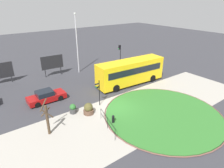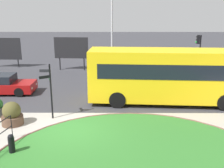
# 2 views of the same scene
# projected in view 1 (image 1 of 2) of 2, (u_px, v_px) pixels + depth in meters

# --- Properties ---
(ground) EXTENTS (120.00, 120.00, 0.00)m
(ground) POSITION_uv_depth(u_px,v_px,m) (117.00, 108.00, 21.23)
(ground) COLOR #333338
(sidewalk_paving) EXTENTS (32.00, 8.33, 0.02)m
(sidewalk_paving) POSITION_uv_depth(u_px,v_px,m) (128.00, 115.00, 19.87)
(sidewalk_paving) COLOR #9E998E
(sidewalk_paving) RESTS_ON ground
(grass_island) EXTENTS (11.78, 11.78, 0.10)m
(grass_island) POSITION_uv_depth(u_px,v_px,m) (163.00, 114.00, 20.01)
(grass_island) COLOR #2D6B28
(grass_island) RESTS_ON ground
(grass_kerb_ring) EXTENTS (12.09, 12.09, 0.11)m
(grass_kerb_ring) POSITION_uv_depth(u_px,v_px,m) (163.00, 114.00, 20.01)
(grass_kerb_ring) COLOR brown
(grass_kerb_ring) RESTS_ON ground
(signpost_directional) EXTENTS (0.58, 0.88, 3.03)m
(signpost_directional) POSITION_uv_depth(u_px,v_px,m) (99.00, 91.00, 21.01)
(signpost_directional) COLOR black
(signpost_directional) RESTS_ON ground
(bollard_foreground) EXTENTS (0.26, 0.26, 0.89)m
(bollard_foreground) POSITION_uv_depth(u_px,v_px,m) (113.00, 119.00, 18.41)
(bollard_foreground) COLOR black
(bollard_foreground) RESTS_ON ground
(railing_grass_edge) EXTENTS (0.86, 3.46, 1.14)m
(railing_grass_edge) POSITION_uv_depth(u_px,v_px,m) (107.00, 122.00, 17.56)
(railing_grass_edge) COLOR black
(railing_grass_edge) RESTS_ON ground
(bus_yellow) EXTENTS (10.00, 3.02, 3.36)m
(bus_yellow) POSITION_uv_depth(u_px,v_px,m) (131.00, 72.00, 26.56)
(bus_yellow) COLOR yellow
(bus_yellow) RESTS_ON ground
(car_far_lane) EXTENTS (4.29, 1.86, 1.35)m
(car_far_lane) POSITION_uv_depth(u_px,v_px,m) (46.00, 96.00, 22.35)
(car_far_lane) COLOR maroon
(car_far_lane) RESTS_ON ground
(traffic_light_near) EXTENTS (0.48, 0.32, 3.56)m
(traffic_light_near) POSITION_uv_depth(u_px,v_px,m) (120.00, 50.00, 34.13)
(traffic_light_near) COLOR black
(traffic_light_near) RESTS_ON ground
(lamppost_tall) EXTENTS (0.32, 0.32, 9.14)m
(lamppost_tall) POSITION_uv_depth(u_px,v_px,m) (77.00, 42.00, 29.65)
(lamppost_tall) COLOR #B7B7BC
(lamppost_tall) RESTS_ON ground
(billboard_left) EXTENTS (3.30, 0.35, 3.19)m
(billboard_left) POSITION_uv_depth(u_px,v_px,m) (52.00, 63.00, 29.27)
(billboard_left) COLOR black
(billboard_left) RESTS_ON ground
(billboard_right) EXTENTS (3.38, 0.28, 3.01)m
(billboard_right) POSITION_uv_depth(u_px,v_px,m) (0.00, 71.00, 26.52)
(billboard_right) COLOR black
(billboard_right) RESTS_ON ground
(planter_near_signpost) EXTENTS (0.74, 0.74, 1.03)m
(planter_near_signpost) POSITION_uv_depth(u_px,v_px,m) (73.00, 109.00, 20.09)
(planter_near_signpost) COLOR #383838
(planter_near_signpost) RESTS_ON ground
(planter_kerbside) EXTENTS (1.08, 1.08, 1.23)m
(planter_kerbside) POSITION_uv_depth(u_px,v_px,m) (89.00, 109.00, 19.91)
(planter_kerbside) COLOR brown
(planter_kerbside) RESTS_ON ground
(street_tree_bare) EXTENTS (1.00, 1.03, 3.30)m
(street_tree_bare) POSITION_uv_depth(u_px,v_px,m) (47.00, 118.00, 16.50)
(street_tree_bare) COLOR #423323
(street_tree_bare) RESTS_ON ground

